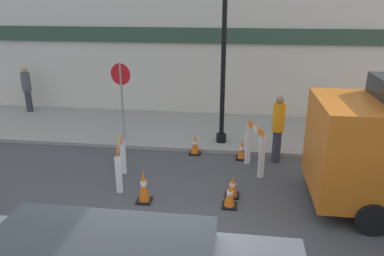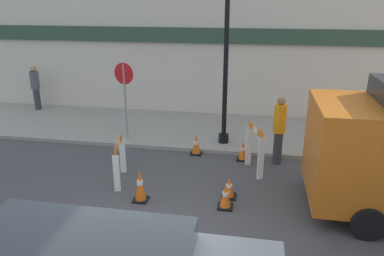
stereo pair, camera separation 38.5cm
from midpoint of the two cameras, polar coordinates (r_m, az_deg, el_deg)
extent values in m
cube|color=gray|center=(11.72, 1.05, -0.38)|extent=(18.00, 3.33, 0.10)
cube|color=beige|center=(12.83, 2.04, 13.71)|extent=(18.00, 0.12, 5.50)
cube|color=#2D4738|center=(12.72, 2.00, 13.88)|extent=(16.20, 0.10, 0.50)
cylinder|color=black|center=(10.64, 3.45, -1.49)|extent=(0.29, 0.29, 0.24)
cylinder|color=black|center=(10.00, 3.79, 14.12)|extent=(0.13, 0.13, 5.99)
cylinder|color=gray|center=(10.74, -11.59, 3.75)|extent=(0.06, 0.06, 2.17)
cylinder|color=red|center=(10.56, -11.88, 8.02)|extent=(0.59, 0.15, 0.60)
cube|color=white|center=(9.05, -11.69, -4.41)|extent=(0.14, 0.09, 0.83)
cube|color=white|center=(8.21, -12.43, -7.01)|extent=(0.14, 0.09, 0.83)
cube|color=orange|center=(8.43, -12.27, -2.61)|extent=(0.23, 0.97, 0.15)
cube|color=white|center=(8.43, -12.27, -2.61)|extent=(0.09, 0.30, 0.14)
cube|color=white|center=(8.75, 9.31, -4.52)|extent=(0.14, 0.11, 1.00)
cube|color=white|center=(9.43, 7.37, -2.62)|extent=(0.14, 0.11, 1.00)
cube|color=orange|center=(8.88, 8.48, -0.11)|extent=(0.35, 0.81, 0.15)
cube|color=white|center=(8.88, 8.48, -0.11)|extent=(0.13, 0.25, 0.14)
cube|color=black|center=(7.95, -8.69, -10.92)|extent=(0.30, 0.30, 0.04)
cone|color=orange|center=(7.78, -8.82, -8.61)|extent=(0.23, 0.23, 0.68)
cylinder|color=white|center=(7.76, -8.83, -8.38)|extent=(0.13, 0.13, 0.10)
cube|color=black|center=(8.09, 4.73, -10.20)|extent=(0.30, 0.30, 0.04)
cone|color=orange|center=(7.98, 4.78, -8.79)|extent=(0.23, 0.22, 0.41)
cylinder|color=white|center=(7.97, 4.78, -8.66)|extent=(0.13, 0.13, 0.06)
cube|color=black|center=(9.86, 6.45, -4.59)|extent=(0.30, 0.30, 0.04)
cone|color=orange|center=(9.76, 6.51, -3.19)|extent=(0.23, 0.22, 0.48)
cylinder|color=white|center=(9.75, 6.51, -3.06)|extent=(0.13, 0.13, 0.07)
cube|color=black|center=(7.72, 4.27, -11.75)|extent=(0.30, 0.30, 0.04)
cone|color=orange|center=(7.58, 4.32, -10.01)|extent=(0.23, 0.23, 0.50)
cylinder|color=white|center=(7.57, 4.32, -9.84)|extent=(0.13, 0.13, 0.07)
cube|color=black|center=(10.11, -0.64, -3.86)|extent=(0.30, 0.30, 0.04)
cone|color=orange|center=(10.00, -0.64, -2.38)|extent=(0.22, 0.22, 0.52)
cylinder|color=white|center=(9.99, -0.65, -2.24)|extent=(0.13, 0.13, 0.07)
cylinder|color=#33333D|center=(9.69, 11.64, -2.77)|extent=(0.29, 0.29, 0.84)
cylinder|color=orange|center=(9.43, 11.95, 1.57)|extent=(0.41, 0.41, 0.70)
sphere|color=#8E6647|center=(9.31, 12.14, 4.20)|extent=(0.26, 0.26, 0.20)
cylinder|color=#33333D|center=(14.72, -24.31, 3.76)|extent=(0.26, 0.26, 0.76)
cylinder|color=#4C4C51|center=(14.57, -24.68, 6.40)|extent=(0.37, 0.37, 0.64)
sphere|color=tan|center=(14.49, -24.92, 8.04)|extent=(0.26, 0.26, 0.22)
cylinder|color=black|center=(9.14, 20.96, -5.91)|extent=(0.60, 0.18, 0.60)
cylinder|color=black|center=(7.40, 24.40, -12.55)|extent=(0.60, 0.18, 0.60)
camera|label=1|loc=(0.19, -91.22, -0.43)|focal=35.00mm
camera|label=2|loc=(0.19, 88.78, 0.43)|focal=35.00mm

